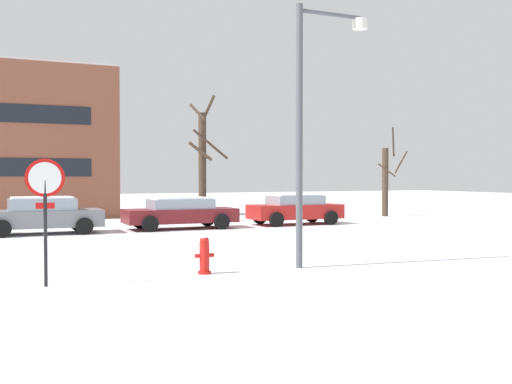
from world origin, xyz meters
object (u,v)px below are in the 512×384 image
fire_hydrant (204,254)px  street_lamp (312,109)px  parked_car_maroon (180,212)px  parked_car_red (295,209)px  stop_sign (45,197)px  parked_car_gray (42,215)px

fire_hydrant → street_lamp: (2.69, -0.08, 3.37)m
parked_car_maroon → parked_car_red: parked_car_red is taller
parked_car_red → parked_car_maroon: bearing=-179.1°
stop_sign → parked_car_maroon: 13.27m
street_lamp → parked_car_red: size_ratio=1.50×
stop_sign → parked_car_gray: size_ratio=0.58×
fire_hydrant → parked_car_maroon: 11.79m
parked_car_gray → fire_hydrant: bearing=-77.9°
parked_car_red → parked_car_gray: bearing=-179.4°
parked_car_red → stop_sign: bearing=-135.3°
stop_sign → parked_car_red: 16.63m
stop_sign → parked_car_maroon: bearing=61.1°
parked_car_maroon → street_lamp: bearing=-91.5°
fire_hydrant → street_lamp: bearing=-1.7°
parked_car_red → street_lamp: bearing=-116.3°
stop_sign → fire_hydrant: stop_sign is taller
street_lamp → parked_car_red: street_lamp is taller
stop_sign → street_lamp: bearing=0.9°
parked_car_maroon → parked_car_red: (5.43, 0.09, 0.03)m
stop_sign → street_lamp: 6.42m
fire_hydrant → parked_car_gray: bearing=102.1°
stop_sign → parked_car_gray: (0.95, 11.56, -1.05)m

